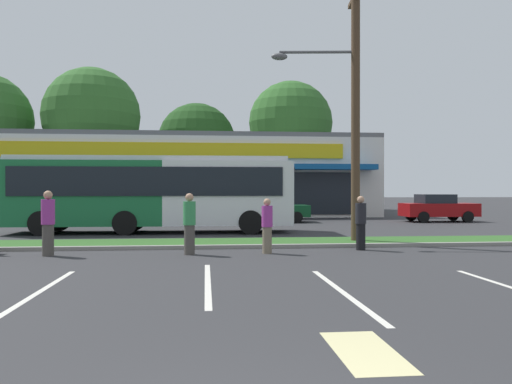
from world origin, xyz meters
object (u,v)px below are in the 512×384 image
Objects in this scene: car_0 at (438,208)px; pedestrian_near_bench at (361,223)px; car_1 at (271,209)px; pedestrian_far at (189,224)px; pedestrian_by_pole at (48,223)px; pedestrian_mid at (267,226)px; utility_pole at (351,101)px; city_bus at (151,192)px.

car_0 is 2.53× the size of pedestrian_near_bench.
pedestrian_far reaches higher than car_1.
pedestrian_mid is (6.14, -0.05, -0.11)m from pedestrian_by_pole.
pedestrian_mid reaches higher than car_0.
pedestrian_by_pole is at bearing -147.69° from pedestrian_near_bench.
pedestrian_near_bench is 9.11m from pedestrian_by_pole.
utility_pole is 0.75× the size of city_bus.
pedestrian_by_pole is (-9.09, -0.52, 0.08)m from pedestrian_near_bench.
pedestrian_near_bench reaches higher than car_1.
utility_pole is at bearing 88.07° from pedestrian_by_pole.
car_0 is at bearing 85.75° from pedestrian_near_bench.
pedestrian_mid is (-2.95, -0.57, -0.03)m from pedestrian_near_bench.
utility_pole is 7.16m from pedestrian_far.
pedestrian_mid is at bearing -130.16° from car_0.
car_0 is 2.30× the size of pedestrian_by_pole.
pedestrian_by_pole reaches higher than pedestrian_near_bench.
pedestrian_far is (-2.23, -0.05, 0.08)m from pedestrian_mid.
pedestrian_far is at bearing -106.25° from car_1.
pedestrian_mid is 2.23m from pedestrian_far.
car_0 is 19.54m from pedestrian_far.
car_1 is 2.49× the size of pedestrian_near_bench.
pedestrian_by_pole is (-2.05, -7.57, -0.85)m from city_bus.
pedestrian_by_pole is 1.14× the size of pedestrian_mid.
pedestrian_by_pole reaches higher than pedestrian_mid.
pedestrian_near_bench reaches higher than pedestrian_mid.
utility_pole is 9.48m from city_bus.
utility_pole is at bearing 112.23° from pedestrian_near_bench.
pedestrian_near_bench is at bearing -96.80° from utility_pole.
pedestrian_near_bench is at bearing -43.82° from city_bus.
utility_pole is at bearing 145.28° from pedestrian_mid.
pedestrian_by_pole is (-17.74, -13.70, 0.11)m from car_0.
car_1 is (-9.67, 0.49, -0.03)m from car_0.
pedestrian_by_pole is (-8.08, -14.20, 0.14)m from car_1.
city_bus reaches higher than car_1.
city_bus is 7.61× the size of pedestrian_mid.
city_bus reaches higher than pedestrian_near_bench.
city_bus is 9.01m from car_1.
utility_pole reaches higher than pedestrian_by_pole.
utility_pole is at bearing -126.60° from car_0.
city_bus is 7.94m from pedestrian_far.
pedestrian_near_bench is 1.04× the size of pedestrian_mid.
pedestrian_near_bench is at bearing 77.21° from pedestrian_by_pole.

